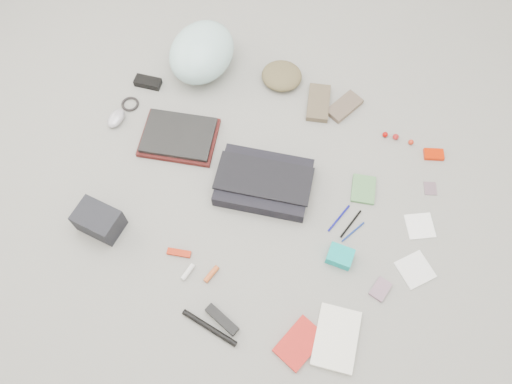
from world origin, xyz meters
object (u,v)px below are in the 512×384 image
at_px(messenger_bag, 264,182).
at_px(camera_bag, 99,221).
at_px(bike_helmet, 202,52).
at_px(accordion_wallet, 340,256).
at_px(book_red, 299,343).
at_px(laptop, 179,135).

xyz_separation_m(messenger_bag, camera_bag, (-0.53, -0.47, 0.02)).
height_order(bike_helmet, accordion_wallet, bike_helmet).
relative_size(messenger_bag, camera_bag, 2.22).
distance_m(bike_helmet, accordion_wallet, 1.17).
distance_m(messenger_bag, bike_helmet, 0.73).
height_order(book_red, accordion_wallet, accordion_wallet).
xyz_separation_m(messenger_bag, accordion_wallet, (0.42, -0.16, -0.01)).
bearing_deg(bike_helmet, laptop, -77.38).
height_order(messenger_bag, book_red, messenger_bag).
bearing_deg(camera_bag, bike_helmet, 91.67).
distance_m(messenger_bag, laptop, 0.46).
distance_m(bike_helmet, camera_bag, 0.94).
height_order(messenger_bag, laptop, messenger_bag).
distance_m(laptop, bike_helmet, 0.44).
bearing_deg(laptop, accordion_wallet, -29.83).
bearing_deg(book_red, bike_helmet, 149.98).
height_order(messenger_bag, camera_bag, camera_bag).
bearing_deg(messenger_bag, camera_bag, -152.27).
distance_m(camera_bag, book_red, 0.95).
xyz_separation_m(laptop, bike_helmet, (-0.10, 0.42, 0.08)).
distance_m(laptop, camera_bag, 0.53).
bearing_deg(bike_helmet, camera_bag, -89.38).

